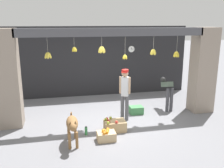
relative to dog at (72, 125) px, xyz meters
The scene contains 13 objects.
ground_plane 1.93m from the dog, 42.62° to the left, with size 60.00×60.00×0.00m, color slate.
shop_back_wall 4.48m from the dog, 71.90° to the left, with size 7.43×0.12×2.80m, color #232326.
shop_pillar_left 2.47m from the dog, 137.54° to the left, with size 0.70×0.60×2.80m, color gray.
shop_pillar_right 4.78m from the dog, 19.35° to the left, with size 0.70×0.60×2.80m, color gray.
storefront_awning 2.88m from the dog, 44.92° to the left, with size 5.53×0.31×0.93m.
dog is the anchor object (origin of this frame).
shopkeeper 2.13m from the dog, 36.92° to the left, with size 0.32×0.30×1.60m.
worker_stooping 3.86m from the dog, 29.47° to the left, with size 0.25×0.81×1.06m.
fruit_crate_oranges 0.94m from the dog, ahead, with size 0.47×0.34×0.30m.
fruit_crate_apples 1.37m from the dog, 24.92° to the left, with size 0.59×0.42×0.37m.
produce_box_green 2.80m from the dog, 37.83° to the left, with size 0.43×0.32×0.25m, color #42844C.
water_bottle 0.73m from the dog, 50.42° to the left, with size 0.07×0.07×0.24m.
wall_clock 5.09m from the dog, 56.59° to the left, with size 0.27×0.03×0.27m.
Camera 1 is at (-1.62, -7.01, 2.98)m, focal length 40.00 mm.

